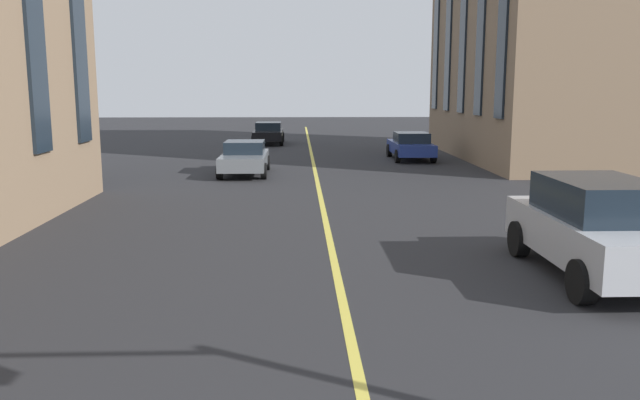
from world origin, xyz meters
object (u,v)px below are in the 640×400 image
at_px(car_blue_parked_b, 411,146).
at_px(car_grey_near, 245,157).
at_px(car_black_oncoming, 268,133).
at_px(car_silver_parked_a, 597,227).

bearing_deg(car_blue_parked_b, car_grey_near, 124.08).
xyz_separation_m(car_grey_near, car_black_oncoming, (14.78, -0.34, 0.00)).
xyz_separation_m(car_black_oncoming, car_silver_parked_a, (-29.87, -7.51, 0.27)).
bearing_deg(car_black_oncoming, car_silver_parked_a, -165.89).
height_order(car_grey_near, car_blue_parked_b, same).
bearing_deg(car_grey_near, car_silver_parked_a, -152.54).
bearing_deg(car_grey_near, car_blue_parked_b, -55.92).
height_order(car_black_oncoming, car_blue_parked_b, same).
bearing_deg(car_blue_parked_b, car_black_oncoming, 38.42).
relative_size(car_grey_near, car_blue_parked_b, 1.00).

